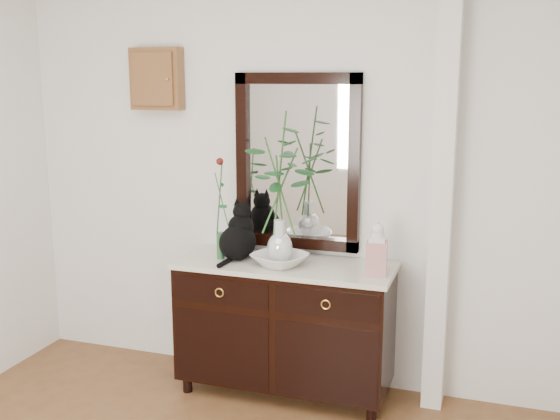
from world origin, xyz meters
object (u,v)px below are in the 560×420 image
(cat, at_px, (238,231))
(lotus_bowl, at_px, (280,260))
(sideboard, at_px, (285,321))
(ginger_jar, at_px, (377,248))

(cat, bearing_deg, lotus_bowl, -9.58)
(sideboard, height_order, cat, cat)
(lotus_bowl, bearing_deg, cat, 167.46)
(ginger_jar, bearing_deg, sideboard, 173.87)
(sideboard, distance_m, lotus_bowl, 0.42)
(sideboard, xyz_separation_m, ginger_jar, (0.57, -0.06, 0.53))
(sideboard, height_order, ginger_jar, ginger_jar)
(lotus_bowl, xyz_separation_m, ginger_jar, (0.58, 0.01, 0.12))
(ginger_jar, bearing_deg, lotus_bowl, -179.18)
(sideboard, relative_size, lotus_bowl, 4.23)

